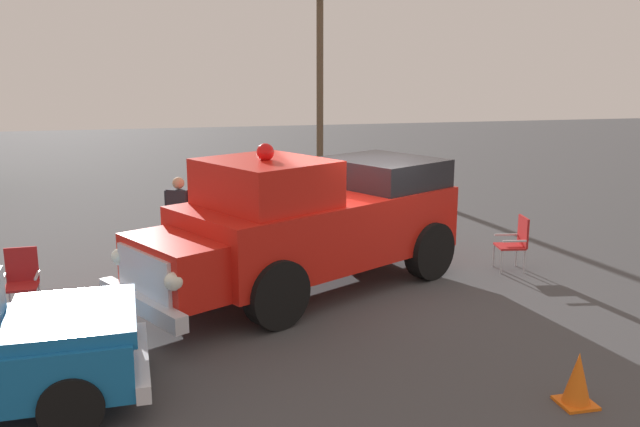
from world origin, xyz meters
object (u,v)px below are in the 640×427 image
object	(u,v)px
utility_pole	(320,69)
lawn_chair_spare	(516,239)
lawn_chair_by_car	(22,276)
vintage_fire_truck	(310,221)
traffic_cone	(578,380)
spectator_standing	(180,213)

from	to	relation	value
utility_pole	lawn_chair_spare	bearing A→B (deg)	91.88
lawn_chair_by_car	lawn_chair_spare	world-z (taller)	same
lawn_chair_by_car	lawn_chair_spare	bearing A→B (deg)	-177.84
vintage_fire_truck	lawn_chair_spare	xyz separation A→B (m)	(-3.99, -0.22, -0.61)
utility_pole	traffic_cone	world-z (taller)	utility_pole
lawn_chair_by_car	traffic_cone	distance (m)	8.11
lawn_chair_by_car	spectator_standing	size ratio (longest dim) A/B	0.61
vintage_fire_truck	spectator_standing	size ratio (longest dim) A/B	3.73
lawn_chair_spare	utility_pole	bearing A→B (deg)	-88.12
vintage_fire_truck	utility_pole	world-z (taller)	utility_pole
vintage_fire_truck	utility_pole	size ratio (longest dim) A/B	0.92
lawn_chair_spare	utility_pole	size ratio (longest dim) A/B	0.15
vintage_fire_truck	utility_pole	xyz separation A→B (m)	(-3.52, -14.61, 2.33)
spectator_standing	traffic_cone	xyz separation A→B (m)	(-4.22, 6.84, -0.66)
vintage_fire_truck	spectator_standing	distance (m)	3.04
lawn_chair_by_car	utility_pole	xyz separation A→B (m)	(-8.11, -14.72, 2.94)
lawn_chair_by_car	lawn_chair_spare	distance (m)	8.59
lawn_chair_by_car	lawn_chair_spare	xyz separation A→B (m)	(-8.58, -0.32, 0.00)
lawn_chair_spare	utility_pole	world-z (taller)	utility_pole
vintage_fire_truck	lawn_chair_by_car	distance (m)	4.63
vintage_fire_truck	lawn_chair_spare	distance (m)	4.04
utility_pole	traffic_cone	distance (m)	19.60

